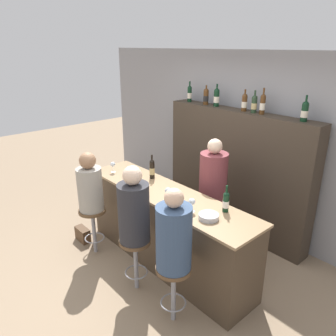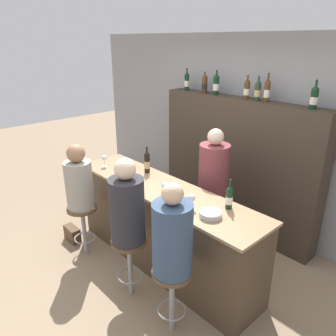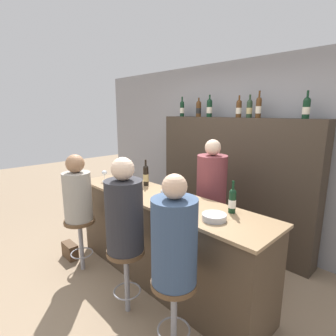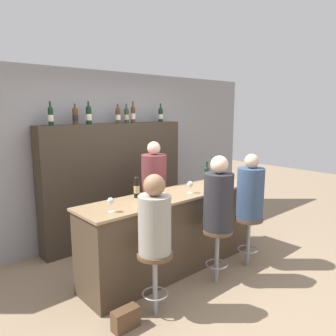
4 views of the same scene
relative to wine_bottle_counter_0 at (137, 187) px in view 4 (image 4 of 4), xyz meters
The scene contains 25 objects.
ground_plane 1.30m from the wine_bottle_counter_0, 44.19° to the right, with size 16.00×16.00×0.00m, color #8C755B.
wall_back 1.49m from the wine_bottle_counter_0, 71.68° to the left, with size 6.40×0.05×2.60m.
bar_counter 0.80m from the wine_bottle_counter_0, 19.41° to the right, with size 2.55×0.62×0.99m.
back_bar_cabinet 1.28m from the wine_bottle_counter_0, 68.48° to the left, with size 2.39×0.28×1.81m.
wine_bottle_counter_0 is the anchor object (origin of this frame).
wine_bottle_counter_1 1.24m from the wine_bottle_counter_0, ahead, with size 0.07×0.07×0.30m.
wine_bottle_backbar_0 1.52m from the wine_bottle_counter_0, 113.06° to the left, with size 0.07×0.07×0.31m.
wine_bottle_backbar_1 1.44m from the wine_bottle_counter_0, 97.57° to the left, with size 0.08×0.08×0.28m.
wine_bottle_backbar_2 1.44m from the wine_bottle_counter_0, 87.68° to the left, with size 0.08×0.08×0.32m.
wine_bottle_backbar_3 1.53m from the wine_bottle_counter_0, 65.51° to the left, with size 0.07×0.07×0.29m.
wine_bottle_backbar_4 1.59m from the wine_bottle_counter_0, 59.57° to the left, with size 0.07×0.07×0.29m.
wine_bottle_backbar_5 1.65m from the wine_bottle_counter_0, 55.23° to the left, with size 0.07×0.07×0.33m.
wine_bottle_backbar_6 1.99m from the wine_bottle_counter_0, 40.40° to the left, with size 0.08×0.08×0.31m.
wine_glass_0 0.60m from the wine_bottle_counter_0, 152.77° to the right, with size 0.07×0.07×0.15m.
wine_glass_1 0.68m from the wine_bottle_counter_0, 23.50° to the right, with size 0.07×0.07×0.15m.
wine_glass_2 1.04m from the wine_bottle_counter_0, 15.13° to the right, with size 0.07×0.07×0.15m.
metal_bowl 1.26m from the wine_bottle_counter_0, 11.66° to the right, with size 0.21×0.21×0.05m.
bar_stool_left 1.02m from the wine_bottle_counter_0, 114.51° to the right, with size 0.36×0.36×0.65m.
guest_seated_left 0.83m from the wine_bottle_counter_0, 114.51° to the right, with size 0.32×0.32×0.78m.
bar_stool_middle 1.14m from the wine_bottle_counter_0, 50.74° to the right, with size 0.36×0.36×0.65m.
guest_seated_middle 0.97m from the wine_bottle_counter_0, 50.74° to the right, with size 0.34×0.34×0.86m.
bar_stool_right 1.57m from the wine_bottle_counter_0, 30.98° to the right, with size 0.36×0.36×0.65m.
guest_seated_right 1.45m from the wine_bottle_counter_0, 30.98° to the right, with size 0.34×0.34×0.83m.
bartender 0.90m from the wine_bottle_counter_0, 35.94° to the left, with size 0.36×0.36×1.58m.
handbag 1.44m from the wine_bottle_counter_0, 133.15° to the right, with size 0.26×0.12×0.20m.
Camera 4 is at (-2.70, -2.60, 2.02)m, focal length 35.00 mm.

